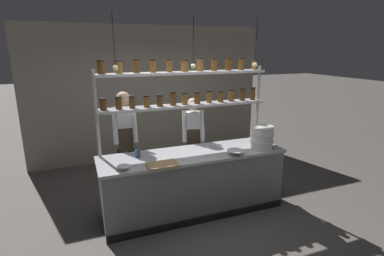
% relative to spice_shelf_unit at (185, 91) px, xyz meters
% --- Properties ---
extents(ground_plane, '(40.00, 40.00, 0.00)m').
position_rel_spice_shelf_unit_xyz_m(ground_plane, '(-0.00, -0.33, -1.77)').
color(ground_plane, '#5B5651').
extents(back_wall, '(5.10, 0.12, 2.85)m').
position_rel_spice_shelf_unit_xyz_m(back_wall, '(-0.00, 2.24, -0.35)').
color(back_wall, '#9E9384').
rests_on(back_wall, ground_plane).
extents(prep_counter, '(2.70, 0.76, 0.92)m').
position_rel_spice_shelf_unit_xyz_m(prep_counter, '(-0.00, -0.33, -1.31)').
color(prep_counter, gray).
rests_on(prep_counter, ground_plane).
extents(spice_shelf_unit, '(2.58, 0.28, 2.25)m').
position_rel_spice_shelf_unit_xyz_m(spice_shelf_unit, '(0.00, 0.00, 0.00)').
color(spice_shelf_unit, '#B7BABF').
rests_on(spice_shelf_unit, ground_plane).
extents(chef_left, '(0.38, 0.31, 1.76)m').
position_rel_spice_shelf_unit_xyz_m(chef_left, '(-0.85, 0.38, -0.75)').
color(chef_left, black).
rests_on(chef_left, ground_plane).
extents(chef_center, '(0.41, 0.34, 1.61)m').
position_rel_spice_shelf_unit_xyz_m(chef_center, '(0.25, 0.32, -0.85)').
color(chef_center, black).
rests_on(chef_center, ground_plane).
extents(container_stack, '(0.35, 0.35, 0.34)m').
position_rel_spice_shelf_unit_xyz_m(container_stack, '(1.04, -0.50, -0.68)').
color(container_stack, white).
rests_on(container_stack, prep_counter).
extents(cutting_board, '(0.40, 0.26, 0.02)m').
position_rel_spice_shelf_unit_xyz_m(cutting_board, '(-0.55, -0.63, -0.84)').
color(cutting_board, '#A88456').
rests_on(cutting_board, prep_counter).
extents(prep_bowl_near_left, '(0.17, 0.17, 0.05)m').
position_rel_spice_shelf_unit_xyz_m(prep_bowl_near_left, '(-1.03, -0.58, -0.83)').
color(prep_bowl_near_left, white).
rests_on(prep_bowl_near_left, prep_counter).
extents(prep_bowl_center_front, '(0.24, 0.24, 0.07)m').
position_rel_spice_shelf_unit_xyz_m(prep_bowl_center_front, '(0.53, -0.61, -0.82)').
color(prep_bowl_center_front, silver).
rests_on(prep_bowl_center_front, prep_counter).
extents(serving_cup_front, '(0.08, 0.08, 0.11)m').
position_rel_spice_shelf_unit_xyz_m(serving_cup_front, '(-0.78, -0.21, -0.80)').
color(serving_cup_front, '#334C70').
rests_on(serving_cup_front, prep_counter).
extents(pendant_light_row, '(2.05, 0.07, 0.69)m').
position_rel_spice_shelf_unit_xyz_m(pendant_light_row, '(-0.02, -0.33, 0.41)').
color(pendant_light_row, black).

